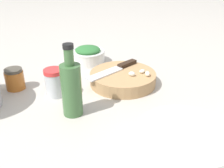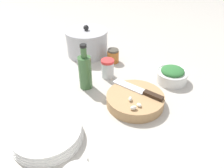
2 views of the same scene
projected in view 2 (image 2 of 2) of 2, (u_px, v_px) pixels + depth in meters
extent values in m
plane|color=#B2ADA3|center=(99.00, 106.00, 0.84)|extent=(5.00, 5.00, 0.00)
cylinder|color=tan|center=(135.00, 100.00, 0.84)|extent=(0.22, 0.22, 0.04)
cube|color=black|center=(153.00, 95.00, 0.81)|extent=(0.02, 0.08, 0.01)
cube|color=silver|center=(129.00, 86.00, 0.87)|extent=(0.03, 0.14, 0.01)
ellipsoid|color=silver|center=(139.00, 105.00, 0.77)|extent=(0.02, 0.02, 0.01)
ellipsoid|color=silver|center=(130.00, 99.00, 0.79)|extent=(0.03, 0.02, 0.02)
ellipsoid|color=#F0E4D0|center=(134.00, 108.00, 0.75)|extent=(0.03, 0.03, 0.02)
cylinder|color=silver|center=(172.00, 77.00, 0.97)|extent=(0.13, 0.13, 0.05)
torus|color=silver|center=(172.00, 72.00, 0.95)|extent=(0.14, 0.14, 0.01)
ellipsoid|color=#2D6B33|center=(173.00, 71.00, 0.95)|extent=(0.10, 0.10, 0.03)
cylinder|color=silver|center=(108.00, 70.00, 0.99)|extent=(0.06, 0.06, 0.07)
cylinder|color=red|center=(108.00, 61.00, 0.96)|extent=(0.06, 0.06, 0.01)
torus|color=silver|center=(85.00, 168.00, 0.57)|extent=(0.05, 0.03, 0.05)
cylinder|color=silver|center=(48.00, 137.00, 0.70)|extent=(0.23, 0.23, 0.01)
cylinder|color=silver|center=(48.00, 135.00, 0.70)|extent=(0.23, 0.23, 0.01)
cylinder|color=silver|center=(47.00, 133.00, 0.69)|extent=(0.22, 0.22, 0.01)
cylinder|color=silver|center=(47.00, 130.00, 0.68)|extent=(0.22, 0.22, 0.01)
cylinder|color=#B26023|center=(113.00, 57.00, 1.11)|extent=(0.06, 0.06, 0.06)
cylinder|color=#474238|center=(113.00, 50.00, 1.09)|extent=(0.05, 0.05, 0.01)
cylinder|color=#3D6638|center=(85.00, 73.00, 0.90)|extent=(0.05, 0.05, 0.14)
cylinder|color=#3D6638|center=(84.00, 52.00, 0.85)|extent=(0.02, 0.02, 0.04)
cylinder|color=black|center=(83.00, 46.00, 0.83)|extent=(0.03, 0.03, 0.01)
cylinder|color=#B2B2B7|center=(87.00, 43.00, 1.17)|extent=(0.22, 0.22, 0.12)
cylinder|color=#B2B2B7|center=(86.00, 31.00, 1.13)|extent=(0.22, 0.22, 0.01)
sphere|color=black|center=(86.00, 28.00, 1.12)|extent=(0.03, 0.03, 0.03)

